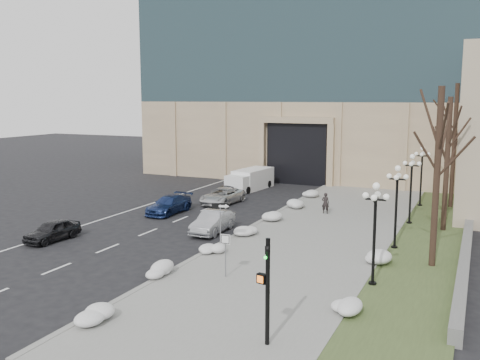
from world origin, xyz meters
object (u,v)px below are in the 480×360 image
object	(u,v)px
car_a	(52,231)
keep_sign	(225,246)
car_b	(213,222)
car_c	(169,205)
car_e	(232,185)
car_d	(222,196)
pedestrian	(325,203)
lamppost_b	(397,196)
box_truck	(250,180)
one_way_sign	(223,212)
lamppost_a	(375,220)
lamppost_c	(411,179)
lamppost_d	(422,168)
traffic_signal	(267,294)

from	to	relation	value
car_a	keep_sign	distance (m)	12.56
car_b	car_c	world-z (taller)	car_b
car_e	car_a	bearing A→B (deg)	-99.83
car_c	car_d	distance (m)	5.19
pedestrian	keep_sign	distance (m)	15.46
car_a	lamppost_b	xyz separation A→B (m)	(18.85, 6.50, 2.46)
box_truck	lamppost_b	size ratio (longest dim) A/B	1.27
one_way_sign	lamppost_a	distance (m)	9.00
pedestrian	one_way_sign	bearing A→B (deg)	71.50
keep_sign	car_a	bearing A→B (deg)	167.01
car_d	lamppost_a	xyz separation A→B (m)	(14.56, -14.16, 2.44)
car_a	box_truck	world-z (taller)	box_truck
car_c	lamppost_c	distance (m)	17.14
car_e	lamppost_b	xyz separation A→B (m)	(16.17, -13.00, 2.46)
car_c	car_e	size ratio (longest dim) A/B	1.24
one_way_sign	lamppost_a	xyz separation A→B (m)	(8.65, -2.32, 0.85)
pedestrian	lamppost_d	world-z (taller)	lamppost_d
one_way_sign	lamppost_d	size ratio (longest dim) A/B	0.56
car_c	lamppost_b	bearing A→B (deg)	-8.93
car_e	one_way_sign	size ratio (longest dim) A/B	1.34
car_b	car_c	size ratio (longest dim) A/B	0.93
car_b	box_truck	xyz separation A→B (m)	(-4.20, 15.66, 0.21)
box_truck	lamppost_d	size ratio (longest dim) A/B	1.27
car_a	lamppost_a	xyz separation A→B (m)	(18.85, -0.00, 2.46)
car_d	box_truck	size ratio (longest dim) A/B	0.76
car_a	car_c	xyz separation A→B (m)	(2.27, 9.38, 0.03)
car_c	one_way_sign	xyz separation A→B (m)	(7.92, -7.06, 1.57)
car_a	car_b	xyz separation A→B (m)	(7.83, 5.65, 0.07)
pedestrian	keep_sign	world-z (taller)	keep_sign
lamppost_b	car_d	bearing A→B (deg)	152.24
car_c	box_truck	xyz separation A→B (m)	(1.36, 11.93, 0.25)
box_truck	car_a	bearing A→B (deg)	-93.19
car_d	lamppost_a	size ratio (longest dim) A/B	0.96
car_d	keep_sign	bearing A→B (deg)	-59.36
lamppost_a	car_d	bearing A→B (deg)	135.79
lamppost_d	car_c	bearing A→B (deg)	-148.59
car_d	lamppost_b	bearing A→B (deg)	-23.88
lamppost_a	lamppost_c	bearing A→B (deg)	90.00
car_e	one_way_sign	bearing A→B (deg)	-68.37
car_e	lamppost_c	xyz separation A→B (m)	(16.17, -6.50, 2.46)
pedestrian	box_truck	size ratio (longest dim) A/B	0.25
car_c	traffic_signal	xyz separation A→B (m)	(14.40, -16.91, 1.26)
car_a	lamppost_b	world-z (taller)	lamppost_b
pedestrian	lamppost_a	bearing A→B (deg)	108.76
lamppost_a	lamppost_d	size ratio (longest dim) A/B	1.00
traffic_signal	car_c	bearing A→B (deg)	144.84
car_c	car_d	bearing A→B (deg)	68.03
one_way_sign	keep_sign	world-z (taller)	one_way_sign
car_e	car_c	bearing A→B (deg)	-94.29
pedestrian	lamppost_c	world-z (taller)	lamppost_c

